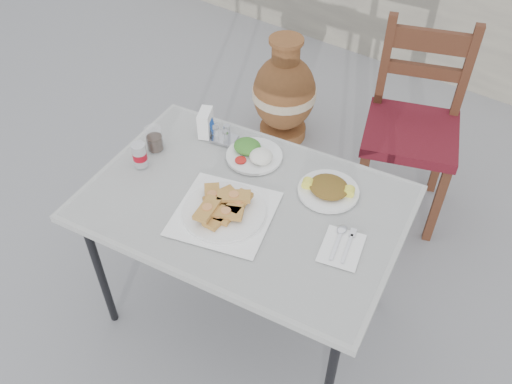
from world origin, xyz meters
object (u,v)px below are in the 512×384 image
Objects in this scene: cola_glass at (154,140)px; terracotta_urn at (284,94)px; pide_plate at (224,207)px; salad_rice_plate at (254,153)px; cafe_table at (244,209)px; salad_chopped_plate at (329,189)px; chair at (412,125)px; condiment_caddy at (224,136)px; soda_can at (140,155)px; napkin_holder at (206,123)px.

cola_glass is 0.15× the size of terracotta_urn.
pide_plate is 0.35m from salad_rice_plate.
salad_rice_plate is at bearing 117.83° from cafe_table.
chair is at bearing 89.44° from salad_chopped_plate.
cola_glass is (-0.50, 0.03, 0.10)m from cafe_table.
soda_can is at bearing -118.13° from condiment_caddy.
pide_plate is 0.45m from condiment_caddy.
napkin_holder is 0.97× the size of condiment_caddy.
napkin_holder is at bearing 179.33° from salad_chopped_plate.
terracotta_urn is at bearing 96.42° from soda_can.
salad_rice_plate is at bearing 107.49° from pide_plate.
cafe_table is 2.99× the size of pide_plate.
salad_rice_plate is (-0.12, 0.23, 0.07)m from cafe_table.
cafe_table is 5.56× the size of salad_rice_plate.
cafe_table is 1.44m from terracotta_urn.
chair is (0.55, 0.87, -0.23)m from condiment_caddy.
napkin_holder is at bearing 61.96° from cola_glass.
napkin_holder reaches higher than condiment_caddy.
salad_rice_plate reaches higher than cafe_table.
chair reaches higher than cola_glass.
chair reaches higher than cafe_table.
soda_can is at bearing -76.65° from cola_glass.
terracotta_urn is at bearing 114.25° from pide_plate.
napkin_holder is (-0.39, 0.24, 0.11)m from cafe_table.
salad_chopped_plate is 1.99× the size of condiment_caddy.
cafe_table is 10.95× the size of condiment_caddy.
salad_rice_plate is 2.26× the size of cola_glass.
salad_rice_plate is 2.03× the size of napkin_holder.
salad_chopped_plate is at bearing -0.20° from salad_rice_plate.
chair reaches higher than pide_plate.
napkin_holder is at bearing -76.88° from terracotta_urn.
salad_chopped_plate is at bearing -110.25° from chair.
chair reaches higher than salad_rice_plate.
soda_can is at bearing -169.79° from cafe_table.
cola_glass is 0.10× the size of chair.
soda_can reaches higher than cola_glass.
salad_chopped_plate is at bearing -49.35° from terracotta_urn.
pide_plate is 0.42× the size of chair.
salad_chopped_plate is 0.77m from cola_glass.
soda_can is 0.10× the size of chair.
soda_can is at bearing -140.91° from chair.
soda_can is at bearing -83.58° from terracotta_urn.
soda_can reaches higher than pide_plate.
chair is (0.27, 1.22, -0.24)m from pide_plate.
salad_rice_plate reaches higher than terracotta_urn.
pide_plate reaches higher than cafe_table.
pide_plate is (-0.02, -0.10, 0.09)m from cafe_table.
condiment_caddy is at bearing 175.53° from salad_rice_plate.
cola_glass is at bearing 103.35° from soda_can.
salad_chopped_plate reaches higher than terracotta_urn.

